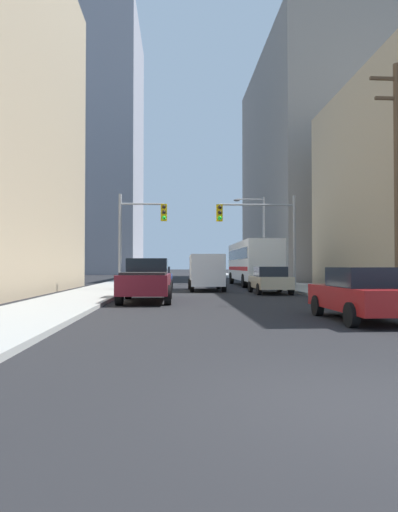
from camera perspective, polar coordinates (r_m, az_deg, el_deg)
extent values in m
plane|color=black|center=(5.42, 20.39, -17.91)|extent=(400.00, 400.00, 0.00)
cube|color=#9E9E99|center=(54.96, -7.74, -2.83)|extent=(3.32, 160.00, 0.15)
cube|color=#9E9E99|center=(55.45, 5.80, -2.82)|extent=(3.32, 160.00, 0.15)
cube|color=silver|center=(35.19, 6.92, -0.65)|extent=(2.58, 11.52, 2.90)
cube|color=black|center=(35.00, 4.89, 0.20)|extent=(0.09, 10.58, 0.80)
cube|color=red|center=(34.99, 4.89, -1.60)|extent=(0.09, 10.58, 0.28)
cylinder|color=black|center=(39.01, 4.19, -2.85)|extent=(0.32, 1.00, 1.00)
cylinder|color=black|center=(39.37, 7.59, -2.83)|extent=(0.32, 1.00, 1.00)
cylinder|color=black|center=(31.84, 5.85, -3.19)|extent=(0.32, 1.00, 1.00)
cylinder|color=black|center=(32.28, 9.98, -3.15)|extent=(0.32, 1.00, 1.00)
cube|color=maroon|center=(19.53, -6.77, -3.51)|extent=(2.08, 5.43, 0.80)
cube|color=black|center=(20.48, -6.59, -1.31)|extent=(1.83, 1.83, 0.70)
cube|color=black|center=(18.17, -7.04, -2.25)|extent=(1.80, 2.40, 0.10)
cylinder|color=black|center=(21.35, -9.06, -4.39)|extent=(0.28, 0.80, 0.80)
cylinder|color=black|center=(21.23, -3.88, -4.42)|extent=(0.28, 0.80, 0.80)
cylinder|color=black|center=(17.92, -10.21, -4.98)|extent=(0.28, 0.80, 0.80)
cylinder|color=black|center=(17.78, -4.04, -5.02)|extent=(0.28, 0.80, 0.80)
cube|color=white|center=(28.16, 0.91, -1.80)|extent=(2.06, 5.22, 1.90)
cube|color=black|center=(30.76, 0.57, -0.98)|extent=(1.76, 0.04, 0.60)
cylinder|color=black|center=(29.79, -1.16, -3.60)|extent=(0.24, 0.72, 0.72)
cylinder|color=black|center=(29.92, 2.52, -3.59)|extent=(0.24, 0.72, 0.72)
cylinder|color=black|center=(26.47, -0.92, -3.89)|extent=(0.24, 0.72, 0.72)
cylinder|color=black|center=(26.61, 3.23, -3.87)|extent=(0.24, 0.72, 0.72)
cube|color=maroon|center=(13.47, 20.26, -5.10)|extent=(1.88, 4.23, 0.65)
cube|color=black|center=(13.31, 20.50, -2.55)|extent=(1.62, 1.93, 0.55)
cylinder|color=black|center=(14.45, 14.97, -6.16)|extent=(0.22, 0.64, 0.64)
cylinder|color=black|center=(15.07, 21.27, -5.91)|extent=(0.22, 0.64, 0.64)
cylinder|color=black|center=(11.93, 19.01, -7.17)|extent=(0.22, 0.64, 0.64)
cube|color=#C6B793|center=(25.42, 9.07, -3.34)|extent=(1.85, 4.22, 0.65)
cube|color=black|center=(25.26, 9.14, -1.99)|extent=(1.60, 1.92, 0.55)
cylinder|color=black|center=(26.59, 6.64, -3.95)|extent=(0.22, 0.64, 0.64)
cylinder|color=black|center=(26.94, 10.27, -3.91)|extent=(0.22, 0.64, 0.64)
cylinder|color=black|center=(23.95, 7.73, -4.25)|extent=(0.22, 0.64, 0.64)
cylinder|color=black|center=(24.33, 11.74, -4.18)|extent=(0.22, 0.64, 0.64)
cube|color=navy|center=(32.14, -5.13, -2.92)|extent=(1.88, 4.23, 0.65)
cube|color=black|center=(31.98, -5.14, -1.85)|extent=(1.62, 1.93, 0.55)
cylinder|color=black|center=(33.53, -6.53, -3.40)|extent=(0.22, 0.64, 0.64)
cylinder|color=black|center=(33.47, -3.57, -3.41)|extent=(0.22, 0.64, 0.64)
cylinder|color=black|center=(30.85, -6.83, -3.59)|extent=(0.22, 0.64, 0.64)
cylinder|color=black|center=(30.79, -3.61, -3.60)|extent=(0.22, 0.64, 0.64)
cylinder|color=gray|center=(27.74, -10.11, 1.70)|extent=(0.18, 0.18, 6.00)
cylinder|color=gray|center=(27.84, -7.32, 6.65)|extent=(2.69, 0.12, 0.12)
cube|color=gold|center=(27.70, -4.53, 5.59)|extent=(0.38, 0.30, 1.05)
sphere|color=black|center=(27.58, -4.54, 6.33)|extent=(0.24, 0.24, 0.24)
sphere|color=black|center=(27.54, -4.54, 5.63)|extent=(0.24, 0.24, 0.24)
sphere|color=#19D833|center=(27.50, -4.54, 4.92)|extent=(0.24, 0.24, 0.24)
cylinder|color=gray|center=(28.54, 12.16, 1.63)|extent=(0.18, 0.18, 6.00)
cylinder|color=gray|center=(28.23, 7.46, 6.54)|extent=(4.74, 0.12, 0.12)
cube|color=gold|center=(27.83, 2.64, 5.55)|extent=(0.38, 0.30, 1.05)
sphere|color=black|center=(27.71, 2.68, 6.29)|extent=(0.24, 0.24, 0.24)
sphere|color=black|center=(27.66, 2.68, 5.59)|extent=(0.24, 0.24, 0.24)
sphere|color=#19D833|center=(27.63, 2.68, 4.89)|extent=(0.24, 0.24, 0.24)
cylinder|color=brown|center=(19.65, 24.16, 8.45)|extent=(0.28, 0.28, 9.69)
cube|color=brown|center=(20.79, 24.04, 20.07)|extent=(2.20, 0.12, 0.12)
cube|color=brown|center=(20.51, 24.07, 17.98)|extent=(1.80, 0.12, 0.12)
cylinder|color=gray|center=(38.49, 8.31, 1.98)|extent=(0.16, 0.16, 7.50)
cylinder|color=gray|center=(38.65, 6.59, 7.26)|extent=(2.32, 0.10, 0.10)
ellipsoid|color=#4C4C51|center=(38.45, 4.87, 7.14)|extent=(0.56, 0.32, 0.20)
cube|color=#93939E|center=(96.32, -14.13, 13.26)|extent=(21.08, 25.65, 51.41)
cube|color=gray|center=(59.39, 14.85, 10.79)|extent=(14.66, 28.33, 27.90)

